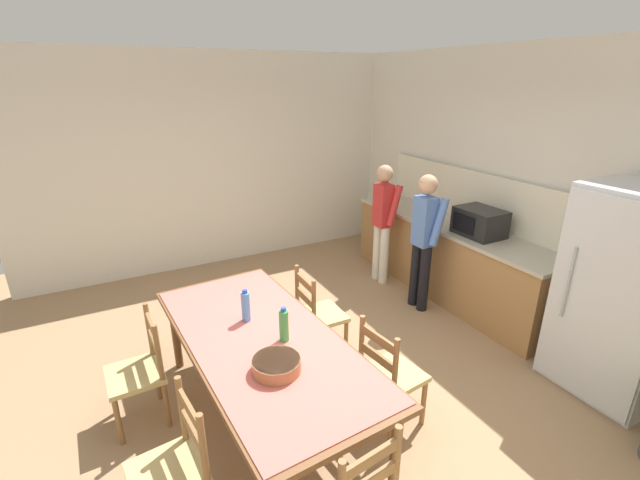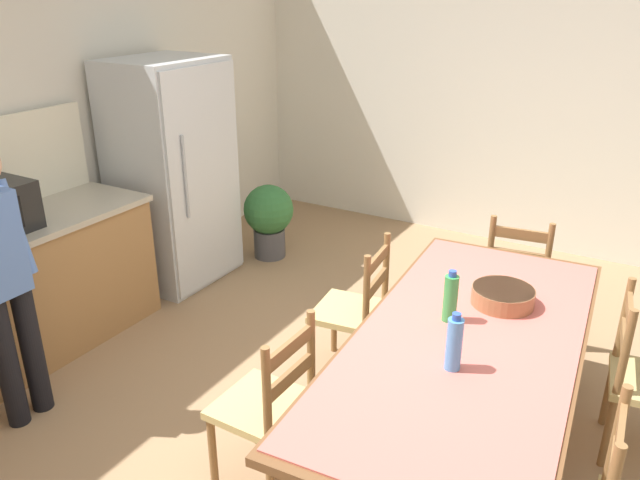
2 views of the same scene
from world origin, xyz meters
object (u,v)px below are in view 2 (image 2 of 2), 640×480
dining_table (467,349)px  bottle_off_centre (450,298)px  refrigerator (173,173)px  potted_plant (269,216)px  serving_bowl (503,295)px  bottle_near_centre (454,343)px  chair_side_far_right (355,311)px  chair_side_far_left (268,406)px  chair_head_end (517,278)px  person_at_counter (1,274)px

dining_table → bottle_off_centre: 0.26m
refrigerator → potted_plant: bearing=-31.6°
serving_bowl → bottle_near_centre: bearing=177.4°
bottle_near_centre → chair_side_far_right: bottle_near_centre is taller
potted_plant → serving_bowl: bearing=-118.6°
dining_table → chair_side_far_right: size_ratio=2.58×
chair_side_far_left → potted_plant: 2.75m
refrigerator → chair_side_far_right: refrigerator is taller
chair_side_far_right → potted_plant: (1.23, 1.49, -0.06)m
refrigerator → chair_head_end: size_ratio=1.96×
chair_head_end → person_at_counter: (-2.28, 2.16, 0.45)m
dining_table → chair_head_end: chair_head_end is taller
refrigerator → chair_side_far_left: 2.57m
chair_side_far_left → chair_side_far_right: same height
refrigerator → dining_table: (-1.00, -2.75, -0.20)m
chair_head_end → refrigerator: bearing=2.1°
refrigerator → potted_plant: (0.70, -0.43, -0.51)m
bottle_off_centre → chair_head_end: bearing=-1.9°
chair_head_end → chair_side_far_right: bearing=45.5°
chair_side_far_left → dining_table: bearing=127.5°
refrigerator → bottle_off_centre: (-0.89, -2.62, -0.01)m
bottle_near_centre → chair_side_far_left: (-0.28, 0.78, -0.44)m
dining_table → person_at_counter: bearing=110.6°
chair_side_far_left → serving_bowl: bearing=140.9°
potted_plant → refrigerator: bearing=148.4°
refrigerator → bottle_near_centre: 3.05m
dining_table → bottle_near_centre: size_ratio=8.70×
chair_side_far_right → potted_plant: chair_side_far_right is taller
chair_head_end → chair_side_far_left: (-2.00, 0.68, 0.00)m
dining_table → person_at_counter: person_at_counter is taller
serving_bowl → bottle_off_centre: bearing=148.3°
refrigerator → dining_table: size_ratio=0.76×
bottle_off_centre → chair_side_far_right: size_ratio=0.30×
bottle_near_centre → dining_table: bearing=3.7°
refrigerator → chair_side_far_left: refrigerator is taller
bottle_near_centre → chair_head_end: (1.72, 0.11, -0.44)m
chair_head_end → bottle_off_centre: bearing=81.0°
bottle_near_centre → person_at_counter: bearing=103.8°
dining_table → bottle_near_centre: bottle_near_centre is taller
dining_table → bottle_near_centre: bearing=-176.3°
refrigerator → serving_bowl: bearing=-102.0°
chair_side_far_left → person_at_counter: person_at_counter is taller
dining_table → person_at_counter: size_ratio=1.48×
bottle_off_centre → chair_head_end: bottle_off_centre is taller
potted_plant → person_at_counter: bearing=-178.4°
refrigerator → person_at_counter: bearing=-164.8°
bottle_off_centre → potted_plant: (1.59, 2.19, -0.50)m
chair_head_end → bottle_near_centre: bearing=86.5°
chair_side_far_right → person_at_counter: size_ratio=0.57×
dining_table → serving_bowl: 0.42m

